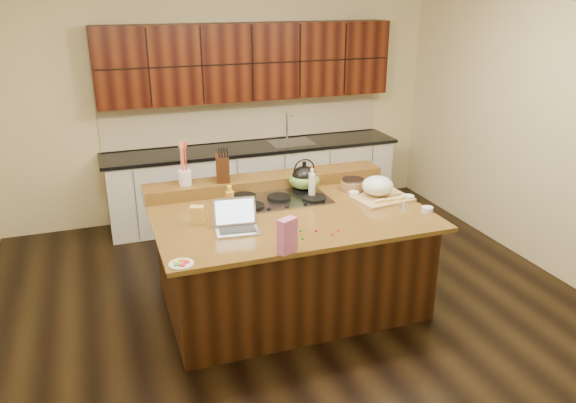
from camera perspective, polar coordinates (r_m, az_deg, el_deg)
name	(u,v)px	position (r m, az deg, el deg)	size (l,w,h in m)	color
room	(290,166)	(4.84, 0.20, 3.68)	(5.52, 5.02, 2.72)	black
island	(290,258)	(5.17, 0.19, -5.74)	(2.40, 1.60, 0.92)	black
back_ledge	(266,181)	(5.59, -2.23, 2.05)	(2.40, 0.30, 0.12)	black
cooktop	(279,199)	(5.24, -0.91, 0.26)	(0.92, 0.52, 0.05)	gray
back_counter	(253,142)	(7.07, -3.62, 6.09)	(3.70, 0.66, 2.40)	silver
kettle	(304,177)	(5.41, 1.65, 2.47)	(0.24, 0.24, 0.22)	black
green_bowl	(304,180)	(5.42, 1.65, 2.19)	(0.30, 0.30, 0.16)	#577830
laptop	(236,222)	(4.62, -5.29, -2.06)	(0.38, 0.31, 0.25)	#B7B7BC
oil_bottle	(230,207)	(4.76, -5.90, -0.52)	(0.07, 0.07, 0.27)	orange
vinegar_bottle	(312,187)	(5.24, 2.45, 1.52)	(0.06, 0.06, 0.25)	silver
wooden_tray	(379,189)	(5.35, 9.21, 1.30)	(0.55, 0.44, 0.21)	tan
ramekin_a	(427,209)	(5.13, 13.97, -0.79)	(0.10, 0.10, 0.04)	white
ramekin_b	(409,198)	(5.37, 12.16, 0.38)	(0.10, 0.10, 0.04)	white
ramekin_c	(354,194)	(5.38, 6.69, 0.76)	(0.10, 0.10, 0.04)	white
strainer_bowl	(353,185)	(5.56, 6.61, 1.65)	(0.24, 0.24, 0.09)	#996B3F
kitchen_timer	(404,204)	(5.16, 11.73, -0.29)	(0.08, 0.08, 0.07)	silver
pink_bag	(287,236)	(4.18, -0.09, -3.49)	(0.15, 0.08, 0.27)	#BD598E
candy_plate	(181,264)	(4.12, -10.79, -6.25)	(0.18, 0.18, 0.01)	white
package_box	(197,215)	(4.77, -9.20, -1.35)	(0.11, 0.08, 0.15)	gold
utensil_crock	(185,178)	(5.37, -10.43, 2.41)	(0.12, 0.12, 0.14)	white
knife_block	(223,168)	(5.42, -6.67, 3.37)	(0.12, 0.20, 0.25)	black
gumdrop_0	(332,234)	(4.53, 4.54, -3.34)	(0.02, 0.02, 0.02)	red
gumdrop_1	(286,230)	(4.60, -0.21, -2.88)	(0.02, 0.02, 0.02)	#198C26
gumdrop_2	(292,231)	(4.57, 0.45, -3.04)	(0.02, 0.02, 0.02)	red
gumdrop_3	(295,233)	(4.53, 0.73, -3.22)	(0.02, 0.02, 0.02)	#198C26
gumdrop_4	(316,231)	(4.58, 2.86, -2.97)	(0.02, 0.02, 0.02)	red
gumdrop_5	(300,231)	(4.58, 1.26, -2.97)	(0.02, 0.02, 0.02)	#198C26
gumdrop_6	(282,236)	(4.48, -0.56, -3.56)	(0.02, 0.02, 0.02)	red
gumdrop_7	(302,238)	(4.44, 1.47, -3.76)	(0.02, 0.02, 0.02)	#198C26
gumdrop_8	(338,230)	(4.60, 5.10, -2.94)	(0.02, 0.02, 0.02)	red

